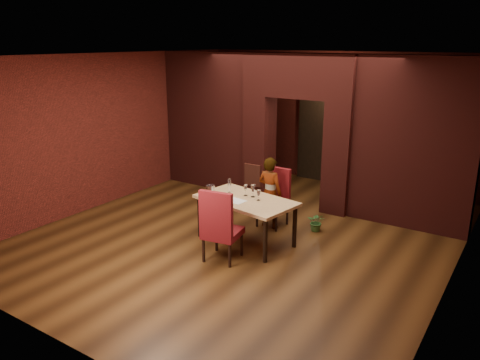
# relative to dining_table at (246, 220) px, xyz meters

# --- Properties ---
(floor) EXTENTS (8.00, 8.00, 0.00)m
(floor) POSITION_rel_dining_table_xyz_m (-0.19, 0.35, -0.40)
(floor) COLOR #462A11
(floor) RESTS_ON ground
(ceiling) EXTENTS (7.00, 8.00, 0.04)m
(ceiling) POSITION_rel_dining_table_xyz_m (-0.19, 0.35, 2.80)
(ceiling) COLOR silver
(ceiling) RESTS_ON ground
(wall_back) EXTENTS (7.00, 0.04, 3.20)m
(wall_back) POSITION_rel_dining_table_xyz_m (-0.19, 4.35, 1.20)
(wall_back) COLOR maroon
(wall_back) RESTS_ON ground
(wall_front) EXTENTS (7.00, 0.04, 3.20)m
(wall_front) POSITION_rel_dining_table_xyz_m (-0.19, -3.65, 1.20)
(wall_front) COLOR maroon
(wall_front) RESTS_ON ground
(wall_left) EXTENTS (0.04, 8.00, 3.20)m
(wall_left) POSITION_rel_dining_table_xyz_m (-3.69, 0.35, 1.20)
(wall_left) COLOR maroon
(wall_left) RESTS_ON ground
(wall_right) EXTENTS (0.04, 8.00, 3.20)m
(wall_right) POSITION_rel_dining_table_xyz_m (3.31, 0.35, 1.20)
(wall_right) COLOR maroon
(wall_right) RESTS_ON ground
(pillar_left) EXTENTS (0.55, 0.55, 2.30)m
(pillar_left) POSITION_rel_dining_table_xyz_m (-1.14, 2.35, 0.75)
(pillar_left) COLOR maroon
(pillar_left) RESTS_ON ground
(pillar_right) EXTENTS (0.55, 0.55, 2.30)m
(pillar_right) POSITION_rel_dining_table_xyz_m (0.76, 2.35, 0.75)
(pillar_right) COLOR maroon
(pillar_right) RESTS_ON ground
(lintel) EXTENTS (2.45, 0.55, 0.90)m
(lintel) POSITION_rel_dining_table_xyz_m (-0.19, 2.35, 2.35)
(lintel) COLOR maroon
(lintel) RESTS_ON ground
(wing_wall_left) EXTENTS (2.28, 0.35, 3.20)m
(wing_wall_left) POSITION_rel_dining_table_xyz_m (-2.55, 2.35, 1.20)
(wing_wall_left) COLOR maroon
(wing_wall_left) RESTS_ON ground
(wing_wall_right) EXTENTS (2.28, 0.35, 3.20)m
(wing_wall_right) POSITION_rel_dining_table_xyz_m (2.17, 2.35, 1.20)
(wing_wall_right) COLOR maroon
(wing_wall_right) RESTS_ON ground
(vent_panel) EXTENTS (0.40, 0.03, 0.50)m
(vent_panel) POSITION_rel_dining_table_xyz_m (-1.14, 2.05, 0.15)
(vent_panel) COLOR #98412C
(vent_panel) RESTS_ON ground
(rear_door) EXTENTS (0.90, 0.08, 2.10)m
(rear_door) POSITION_rel_dining_table_xyz_m (-0.59, 4.29, 0.65)
(rear_door) COLOR black
(rear_door) RESTS_ON ground
(rear_door_frame) EXTENTS (1.02, 0.04, 2.22)m
(rear_door_frame) POSITION_rel_dining_table_xyz_m (-0.59, 4.25, 0.65)
(rear_door_frame) COLOR black
(rear_door_frame) RESTS_ON ground
(dining_table) EXTENTS (1.85, 1.23, 0.80)m
(dining_table) POSITION_rel_dining_table_xyz_m (0.00, 0.00, 0.00)
(dining_table) COLOR tan
(dining_table) RESTS_ON ground
(chair_far) EXTENTS (0.52, 0.52, 1.11)m
(chair_far) POSITION_rel_dining_table_xyz_m (0.02, 0.91, 0.16)
(chair_far) COLOR maroon
(chair_far) RESTS_ON ground
(chair_near) EXTENTS (0.64, 0.64, 1.22)m
(chair_near) POSITION_rel_dining_table_xyz_m (0.05, -0.78, 0.21)
(chair_near) COLOR maroon
(chair_near) RESTS_ON ground
(person_seated) EXTENTS (0.53, 0.37, 1.37)m
(person_seated) POSITION_rel_dining_table_xyz_m (0.01, 0.83, 0.29)
(person_seated) COLOR beige
(person_seated) RESTS_ON ground
(wine_glass_a) EXTENTS (0.08, 0.08, 0.20)m
(wine_glass_a) POSITION_rel_dining_table_xyz_m (-0.10, 0.15, 0.50)
(wine_glass_a) COLOR white
(wine_glass_a) RESTS_ON dining_table
(wine_glass_b) EXTENTS (0.09, 0.09, 0.22)m
(wine_glass_b) POSITION_rel_dining_table_xyz_m (0.05, 0.15, 0.51)
(wine_glass_b) COLOR silver
(wine_glass_b) RESTS_ON dining_table
(wine_glass_c) EXTENTS (0.08, 0.08, 0.18)m
(wine_glass_c) POSITION_rel_dining_table_xyz_m (0.22, 0.05, 0.49)
(wine_glass_c) COLOR white
(wine_glass_c) RESTS_ON dining_table
(tasting_sheet) EXTENTS (0.36, 0.28, 0.00)m
(tasting_sheet) POSITION_rel_dining_table_xyz_m (-0.09, -0.19, 0.40)
(tasting_sheet) COLOR silver
(tasting_sheet) RESTS_ON dining_table
(wine_bucket) EXTENTS (0.16, 0.16, 0.19)m
(wine_bucket) POSITION_rel_dining_table_xyz_m (-0.62, -0.21, 0.50)
(wine_bucket) COLOR #B8B7BF
(wine_bucket) RESTS_ON dining_table
(water_bottle) EXTENTS (0.06, 0.06, 0.26)m
(water_bottle) POSITION_rel_dining_table_xyz_m (-0.45, 0.15, 0.53)
(water_bottle) COLOR white
(water_bottle) RESTS_ON dining_table
(potted_plant) EXTENTS (0.39, 0.35, 0.37)m
(potted_plant) POSITION_rel_dining_table_xyz_m (0.86, 1.12, -0.22)
(potted_plant) COLOR #33642A
(potted_plant) RESTS_ON ground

